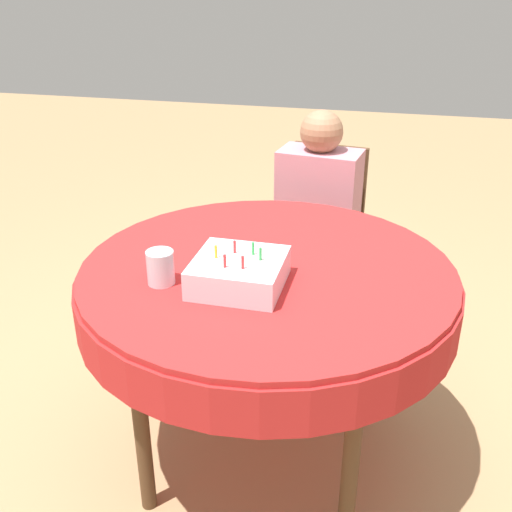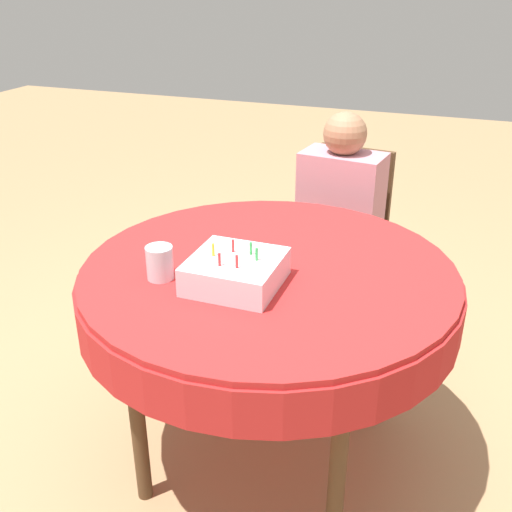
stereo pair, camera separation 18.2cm
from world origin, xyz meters
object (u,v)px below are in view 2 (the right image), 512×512
person (338,213)px  birthday_cake (236,271)px  chair (343,241)px  drinking_glass (160,263)px

person → birthday_cake: size_ratio=4.20×
chair → birthday_cake: bearing=-87.5°
chair → birthday_cake: size_ratio=3.44×
chair → birthday_cake: 1.15m
chair → person: 0.20m
person → birthday_cake: bearing=-87.3°
person → drinking_glass: (-0.31, -1.04, 0.18)m
drinking_glass → chair: bearing=74.0°
chair → birthday_cake: (-0.10, -1.09, 0.35)m
birthday_cake → drinking_glass: (-0.23, -0.04, 0.01)m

